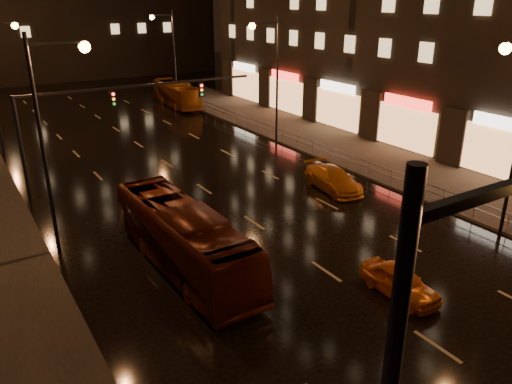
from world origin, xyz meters
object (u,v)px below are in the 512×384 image
Objects in this scene: bus_red at (183,238)px; taxi_near at (400,282)px; taxi_far at (333,179)px; bus_curb at (176,94)px.

taxi_near is at bearing -47.08° from bus_red.
taxi_far is at bearing 17.30° from bus_red.
taxi_near is at bearing -109.51° from taxi_far.
bus_red is 1.10× the size of bus_curb.
taxi_near is (-7.69, -39.71, -0.72)m from bus_curb.
taxi_far is (-2.18, -29.11, -0.63)m from bus_curb.
taxi_near is at bearing -96.87° from bus_curb.
bus_curb reaches higher than taxi_far.
bus_red is at bearing 133.91° from taxi_near.
bus_red is at bearing -109.04° from bus_curb.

